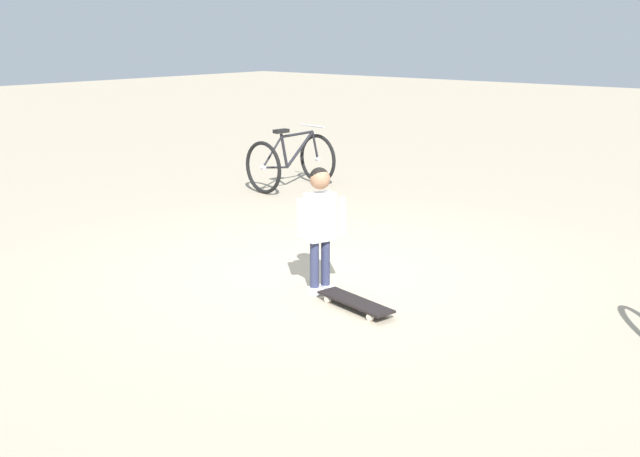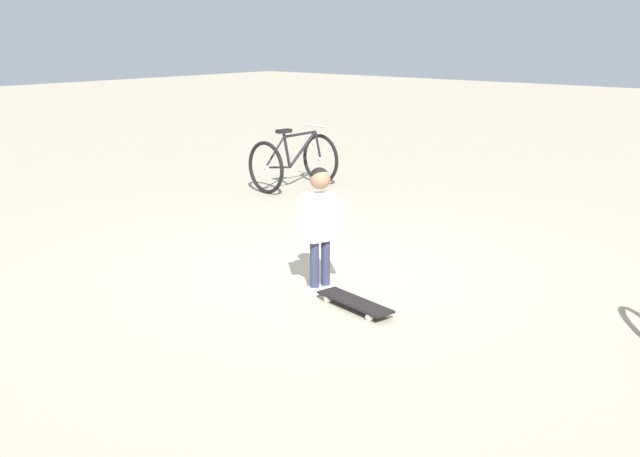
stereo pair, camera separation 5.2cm
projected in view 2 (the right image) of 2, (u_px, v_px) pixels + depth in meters
name	position (u px, v px, depth m)	size (l,w,h in m)	color
ground_plane	(324.00, 270.00, 6.97)	(50.00, 50.00, 0.00)	tan
child_person	(320.00, 216.00, 6.23)	(0.30, 0.31, 1.06)	#2D3351
skateboard	(355.00, 302.00, 5.97)	(0.75, 0.33, 0.07)	black
bicycle_mid	(294.00, 161.00, 10.49)	(0.81, 1.13, 0.85)	black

